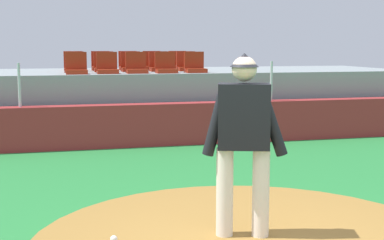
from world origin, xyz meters
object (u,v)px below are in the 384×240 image
stadium_chair_0 (76,67)px  stadium_chair_2 (136,67)px  stadium_chair_7 (131,65)px  stadium_chair_12 (128,64)px  stadium_chair_11 (101,64)px  stadium_chair_8 (159,65)px  stadium_chair_14 (178,64)px  stadium_chair_13 (152,64)px  stadium_chair_6 (104,65)px  baseball (114,239)px  stadium_chair_3 (166,66)px  stadium_chair_5 (74,66)px  stadium_chair_1 (107,67)px  stadium_chair_10 (73,64)px  pitcher (243,132)px  stadium_chair_4 (195,66)px  stadium_chair_9 (187,65)px

stadium_chair_0 → stadium_chair_2: same height
stadium_chair_7 → stadium_chair_0: bearing=34.4°
stadium_chair_12 → stadium_chair_11: bearing=-0.4°
stadium_chair_8 → stadium_chair_14: 1.17m
stadium_chair_12 → stadium_chair_13: bearing=-179.0°
stadium_chair_13 → stadium_chair_2: bearing=68.9°
stadium_chair_6 → stadium_chair_12: bearing=-129.2°
baseball → stadium_chair_3: bearing=75.1°
stadium_chair_12 → stadium_chair_5: bearing=32.6°
stadium_chair_3 → stadium_chair_14: size_ratio=1.00×
stadium_chair_8 → stadium_chair_0: bearing=23.4°
stadium_chair_11 → stadium_chair_12: bearing=179.6°
stadium_chair_1 → stadium_chair_8: (1.38, 0.86, 0.00)m
stadium_chair_14 → stadium_chair_13: bearing=1.3°
stadium_chair_10 → stadium_chair_14: 2.80m
pitcher → stadium_chair_8: size_ratio=3.71×
stadium_chair_1 → stadium_chair_14: same height
stadium_chair_5 → stadium_chair_12: (1.43, 0.91, 0.00)m
stadium_chair_0 → stadium_chair_10: (-0.02, 1.82, 0.00)m
pitcher → stadium_chair_14: bearing=98.6°
baseball → stadium_chair_10: size_ratio=0.15×
baseball → stadium_chair_12: size_ratio=0.15×
baseball → stadium_chair_13: stadium_chair_13 is taller
stadium_chair_4 → stadium_chair_0: bearing=0.2°
pitcher → stadium_chair_13: size_ratio=3.71×
stadium_chair_10 → stadium_chair_12: (1.43, -0.02, 0.00)m
pitcher → stadium_chair_0: size_ratio=3.71×
pitcher → stadium_chair_0: bearing=117.2°
stadium_chair_7 → stadium_chair_10: (-1.39, 0.88, 0.00)m
stadium_chair_3 → stadium_chair_4: 0.72m
stadium_chair_5 → stadium_chair_13: bearing=-156.1°
baseball → pitcher: bearing=-4.4°
stadium_chair_5 → stadium_chair_11: 1.16m
pitcher → stadium_chair_1: bearing=112.0°
stadium_chair_4 → stadium_chair_14: (-0.02, 1.82, 0.00)m
stadium_chair_4 → stadium_chair_7: same height
baseball → stadium_chair_10: stadium_chair_10 is taller
stadium_chair_14 → stadium_chair_5: bearing=18.6°
stadium_chair_6 → stadium_chair_10: same height
stadium_chair_8 → stadium_chair_13: same height
stadium_chair_2 → stadium_chair_8: same height
baseball → stadium_chair_5: stadium_chair_5 is taller
stadium_chair_4 → stadium_chair_6: same height
stadium_chair_13 → stadium_chair_11: bearing=0.2°
stadium_chair_1 → stadium_chair_10: same height
pitcher → stadium_chair_0: 7.75m
stadium_chair_3 → stadium_chair_12: 1.93m
stadium_chair_1 → stadium_chair_12: 1.90m
pitcher → stadium_chair_9: pitcher is taller
stadium_chair_1 → stadium_chair_13: size_ratio=1.00×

